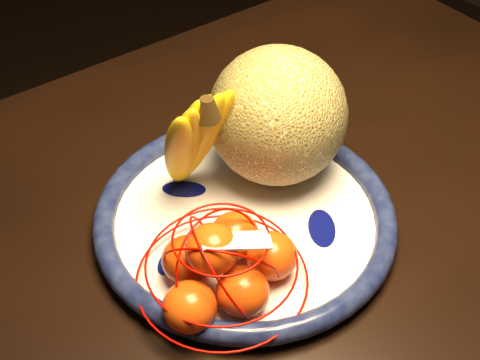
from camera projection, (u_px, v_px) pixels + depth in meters
dining_table at (191, 293)px, 0.84m from camera, size 1.45×0.90×0.71m
fruit_bowl at (245, 217)px, 0.82m from camera, size 0.37×0.37×0.03m
cantaloupe at (277, 116)px, 0.82m from camera, size 0.17×0.17×0.17m
banana_bunch at (190, 138)px, 0.79m from camera, size 0.12×0.11×0.18m
mandarin_bag at (223, 266)px, 0.72m from camera, size 0.22×0.22×0.12m
price_tag at (236, 241)px, 0.68m from camera, size 0.08×0.06×0.01m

